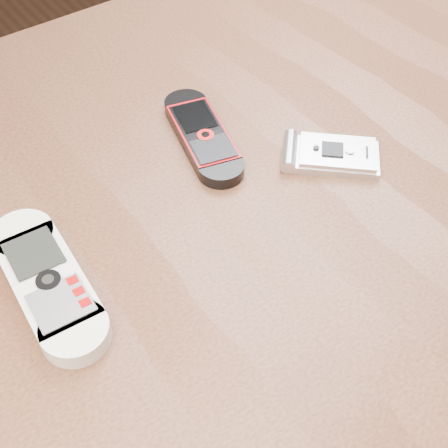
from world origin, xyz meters
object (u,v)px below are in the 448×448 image
(nokia_white, at_px, (48,282))
(motorola_razr, at_px, (335,155))
(table, at_px, (220,305))
(nokia_black_red, at_px, (203,135))

(nokia_white, bearing_deg, motorola_razr, -0.43)
(table, relative_size, nokia_white, 7.55)
(nokia_black_red, bearing_deg, table, -103.43)
(nokia_black_red, bearing_deg, nokia_white, -144.63)
(table, height_order, nokia_black_red, nokia_black_red)
(table, height_order, nokia_white, nokia_white)
(motorola_razr, bearing_deg, nokia_white, 128.90)
(nokia_white, distance_m, nokia_black_red, 0.21)
(table, bearing_deg, nokia_white, 167.00)
(table, distance_m, nokia_white, 0.18)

